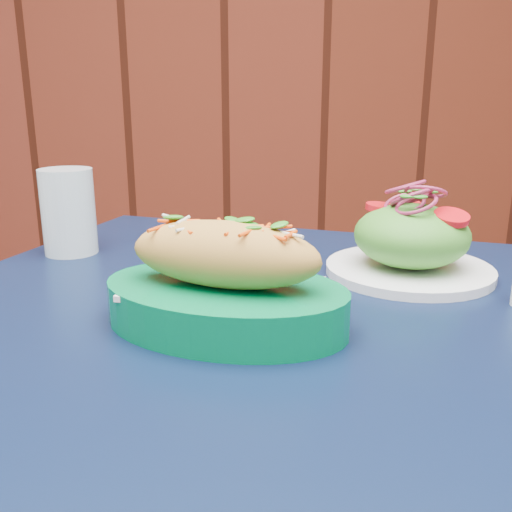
{
  "coord_description": "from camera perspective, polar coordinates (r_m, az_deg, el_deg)",
  "views": [
    {
      "loc": [
        -0.21,
        0.63,
        0.98
      ],
      "look_at": [
        -0.23,
        1.22,
        0.81
      ],
      "focal_mm": 40.0,
      "sensor_mm": 36.0,
      "label": 1
    }
  ],
  "objects": [
    {
      "name": "banh_mi_basket",
      "position": [
        0.57,
        -3.14,
        -2.88
      ],
      "size": [
        0.29,
        0.23,
        0.12
      ],
      "rotation": [
        0.0,
        0.0,
        -0.31
      ],
      "color": "#006D3C",
      "rests_on": "cafe_table"
    },
    {
      "name": "cafe_table",
      "position": [
        0.66,
        -0.46,
        -12.62
      ],
      "size": [
        1.0,
        1.0,
        0.75
      ],
      "rotation": [
        0.0,
        0.0,
        -0.3
      ],
      "color": "black",
      "rests_on": "ground"
    },
    {
      "name": "salad_plate",
      "position": [
        0.76,
        15.24,
        1.42
      ],
      "size": [
        0.22,
        0.22,
        0.12
      ],
      "rotation": [
        0.0,
        0.0,
        -0.18
      ],
      "color": "white",
      "rests_on": "cafe_table"
    },
    {
      "name": "water_glass",
      "position": [
        0.88,
        -18.25,
        4.24
      ],
      "size": [
        0.08,
        0.08,
        0.12
      ],
      "primitive_type": "cylinder",
      "color": "silver",
      "rests_on": "cafe_table"
    }
  ]
}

